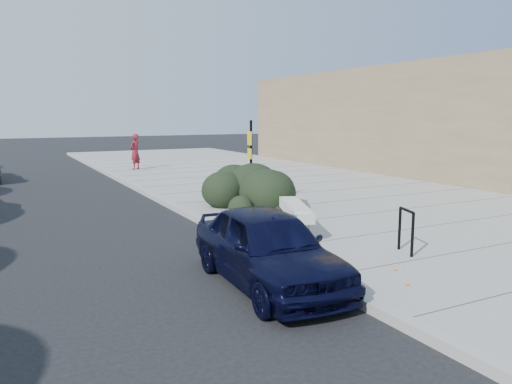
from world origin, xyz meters
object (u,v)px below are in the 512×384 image
(bike_rack, at_px, (406,227))
(pedestrian, at_px, (135,152))
(sign_post, at_px, (251,157))
(sedan_navy, at_px, (268,247))
(bench, at_px, (296,210))

(bike_rack, distance_m, pedestrian, 17.99)
(sign_post, height_order, pedestrian, sign_post)
(sign_post, xyz_separation_m, sedan_navy, (-2.94, -6.38, -0.95))
(bike_rack, xyz_separation_m, sign_post, (-0.23, 6.37, 0.93))
(bike_rack, relative_size, pedestrian, 0.50)
(sign_post, bearing_deg, bench, -98.09)
(bike_rack, height_order, sign_post, sign_post)
(sign_post, bearing_deg, pedestrian, 96.45)
(sedan_navy, bearing_deg, sign_post, 68.24)
(bench, xyz_separation_m, sign_post, (0.77, 3.84, 0.93))
(bench, height_order, pedestrian, pedestrian)
(bike_rack, bearing_deg, pedestrian, 111.05)
(bench, bearing_deg, bike_rack, -46.43)
(sign_post, bearing_deg, sedan_navy, -111.43)
(sedan_navy, bearing_deg, bike_rack, 3.02)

